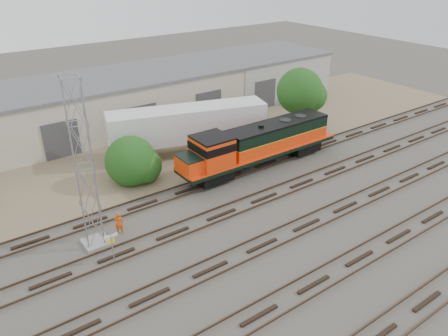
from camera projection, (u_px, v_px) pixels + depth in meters
ground at (234, 225)px, 30.16m from camera, size 140.00×140.00×0.00m
dirt_strip at (139, 152)px, 41.05m from camera, size 80.00×16.00×0.02m
tracks at (262, 245)px, 27.94m from camera, size 80.00×20.40×0.28m
warehouse at (103, 103)px, 45.69m from camera, size 58.40×10.40×5.30m
locomotive at (258, 144)px, 37.21m from camera, size 15.67×2.75×3.77m
signal_tower at (85, 170)px, 25.90m from camera, size 1.62×1.62×10.97m
sign_post at (112, 243)px, 25.97m from camera, size 0.83×0.06×2.04m
worker at (119, 223)px, 28.95m from camera, size 0.70×0.62×1.61m
semi_trailer at (192, 124)px, 39.80m from camera, size 14.61×6.88×4.43m
dumpster_blue at (289, 97)px, 53.97m from camera, size 1.77×1.68×1.50m
dumpster_red at (311, 95)px, 54.79m from camera, size 1.81×1.74×1.40m
tree_mid at (134, 162)px, 35.11m from camera, size 4.34×4.13×4.13m
tree_east at (303, 92)px, 44.91m from camera, size 4.99×4.75×6.41m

